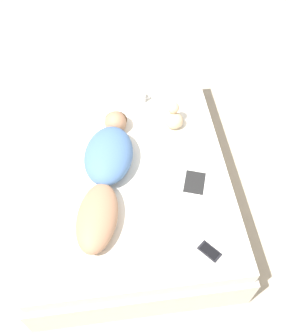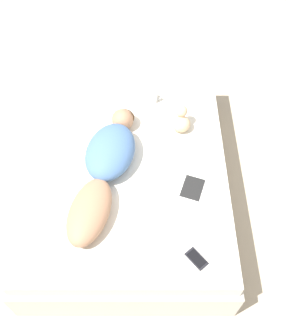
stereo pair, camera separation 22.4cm
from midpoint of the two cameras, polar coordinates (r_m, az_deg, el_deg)
The scene contains 7 objects.
ground_plane at distance 3.46m, azimuth -0.33°, elevation -3.43°, with size 12.00×12.00×0.00m, color #B7A88E.
bed at distance 3.25m, azimuth -0.35°, elevation -1.11°, with size 1.58×2.14×0.51m.
person at distance 2.87m, azimuth -3.36°, elevation 0.19°, with size 0.55×1.25×0.21m.
open_magazine at distance 2.91m, azimuth 7.23°, elevation -2.47°, with size 0.52×0.41×0.01m.
coffee_mug at distance 3.41m, azimuth 3.13°, elevation 10.19°, with size 0.13×0.09×0.09m.
cell_phone at distance 2.66m, azimuth 10.11°, elevation -12.99°, with size 0.16×0.17×0.01m.
plush_toy at distance 3.18m, azimuth 7.47°, elevation 6.70°, with size 0.15×0.17×0.21m.
Camera 2 is at (0.13, -1.83, 2.94)m, focal length 42.00 mm.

